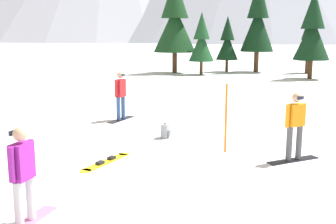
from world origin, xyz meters
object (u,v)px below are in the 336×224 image
at_px(pine_tree_short, 175,20).
at_px(snowboarder_background, 121,94).
at_px(pine_tree_slender, 308,41).
at_px(loose_snowboard_near_left, 106,162).
at_px(trail_marker_pole, 226,118).
at_px(pine_tree_broad, 202,41).
at_px(snowboarder_foreground, 23,174).
at_px(pine_tree_young, 258,20).
at_px(pine_tree_twin, 227,42).
at_px(snowboarder_midground, 295,125).
at_px(backpack_grey, 165,131).
at_px(pine_tree_leaning, 313,31).

bearing_deg(pine_tree_short, snowboarder_background, -77.82).
height_order(pine_tree_short, pine_tree_slender, pine_tree_short).
height_order(loose_snowboard_near_left, trail_marker_pole, trail_marker_pole).
xyz_separation_m(pine_tree_broad, pine_tree_short, (-2.37, 0.62, 1.56)).
height_order(snowboarder_foreground, pine_tree_young, pine_tree_young).
bearing_deg(pine_tree_twin, pine_tree_broad, -114.37).
height_order(snowboarder_midground, pine_tree_broad, pine_tree_broad).
bearing_deg(pine_tree_broad, trail_marker_pole, -73.36).
bearing_deg(backpack_grey, pine_tree_twin, 96.70).
distance_m(loose_snowboard_near_left, pine_tree_broad, 22.83).
bearing_deg(loose_snowboard_near_left, pine_tree_twin, 94.67).
bearing_deg(snowboarder_midground, pine_tree_twin, 105.43).
bearing_deg(snowboarder_foreground, pine_tree_leaning, 80.64).
xyz_separation_m(snowboarder_background, pine_tree_short, (-3.92, 18.16, 3.20)).
height_order(snowboarder_midground, pine_tree_leaning, pine_tree_leaning).
height_order(snowboarder_background, loose_snowboard_near_left, snowboarder_background).
relative_size(trail_marker_pole, pine_tree_young, 0.25).
bearing_deg(snowboarder_background, pine_tree_slender, 74.12).
relative_size(snowboarder_background, pine_tree_short, 0.24).
bearing_deg(snowboarder_midground, backpack_grey, 163.71).
height_order(snowboarder_background, pine_tree_slender, pine_tree_slender).
bearing_deg(pine_tree_leaning, pine_tree_slender, 94.20).
bearing_deg(pine_tree_broad, pine_tree_short, 165.33).
relative_size(pine_tree_broad, pine_tree_young, 0.62).
relative_size(snowboarder_midground, trail_marker_pole, 0.93).
xyz_separation_m(trail_marker_pole, pine_tree_young, (-2.40, 24.12, 3.23)).
xyz_separation_m(snowboarder_midground, pine_tree_leaning, (0.08, 20.29, 2.39)).
height_order(loose_snowboard_near_left, pine_tree_young, pine_tree_young).
bearing_deg(loose_snowboard_near_left, backpack_grey, 78.72).
distance_m(snowboarder_background, backpack_grey, 3.29).
height_order(loose_snowboard_near_left, pine_tree_broad, pine_tree_broad).
xyz_separation_m(snowboarder_midground, backpack_grey, (-3.90, 1.14, -0.72)).
bearing_deg(snowboarder_foreground, loose_snowboard_near_left, 95.23).
distance_m(pine_tree_leaning, pine_tree_slender, 4.52).
bearing_deg(snowboarder_foreground, pine_tree_short, 103.04).
height_order(pine_tree_leaning, pine_tree_slender, pine_tree_leaning).
distance_m(snowboarder_midground, pine_tree_broad, 22.22).
relative_size(backpack_grey, pine_tree_young, 0.06).
xyz_separation_m(snowboarder_background, pine_tree_leaning, (6.46, 17.14, 2.36)).
height_order(pine_tree_broad, pine_tree_slender, pine_tree_broad).
height_order(loose_snowboard_near_left, pine_tree_leaning, pine_tree_leaning).
xyz_separation_m(snowboarder_foreground, snowboarder_midground, (4.14, 5.30, 0.03)).
bearing_deg(snowboarder_midground, snowboarder_background, 153.75).
relative_size(backpack_grey, pine_tree_short, 0.06).
bearing_deg(trail_marker_pole, pine_tree_short, 111.92).
distance_m(trail_marker_pole, pine_tree_broad, 21.43).
distance_m(backpack_grey, trail_marker_pole, 2.39).
relative_size(pine_tree_twin, pine_tree_slender, 0.98).
distance_m(pine_tree_broad, pine_tree_young, 5.44).
xyz_separation_m(pine_tree_broad, pine_tree_leaning, (8.01, -0.39, 0.73)).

